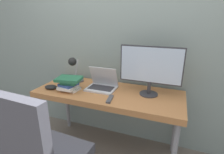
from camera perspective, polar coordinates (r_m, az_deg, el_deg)
wall_back at (r=2.08m, az=2.53°, el=12.97°), size 8.00×0.05×2.60m
desk at (r=1.91m, az=-1.26°, el=-6.68°), size 1.57×0.61×0.76m
laptop at (r=1.94m, az=-3.26°, el=-2.41°), size 0.32×0.25×0.24m
monitor at (r=1.75m, az=12.47°, el=3.07°), size 0.61×0.19×0.50m
desk_lamp at (r=2.07m, az=-12.34°, el=3.60°), size 0.11×0.22×0.33m
book_stack at (r=1.94m, az=-13.81°, el=-2.00°), size 0.29×0.23×0.15m
tv_remote at (r=1.69m, az=-0.72°, el=-7.20°), size 0.06×0.16×0.02m
game_controller at (r=2.06m, az=-19.34°, el=-3.10°), size 0.14×0.10×0.04m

